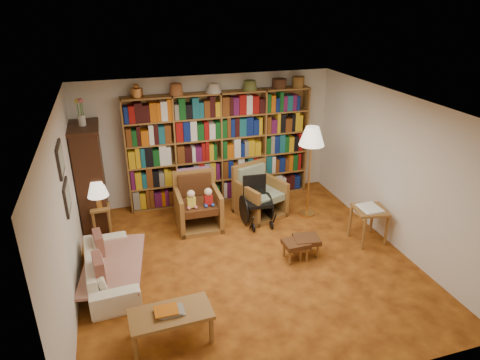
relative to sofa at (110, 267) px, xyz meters
name	(u,v)px	position (x,y,z in m)	size (l,w,h in m)	color
floor	(247,262)	(2.05, -0.12, -0.24)	(5.00, 5.00, 0.00)	#BC661C
ceiling	(248,106)	(2.05, -0.12, 2.26)	(5.00, 5.00, 0.00)	silver
wall_back	(208,139)	(2.05, 2.38, 1.01)	(5.00, 5.00, 0.00)	silver
wall_front	(329,296)	(2.05, -2.62, 1.01)	(5.00, 5.00, 0.00)	silver
wall_left	(65,214)	(-0.45, -0.12, 1.01)	(5.00, 5.00, 0.00)	silver
wall_right	(394,171)	(4.55, -0.12, 1.01)	(5.00, 5.00, 0.00)	silver
bookshelf	(220,144)	(2.25, 2.21, 0.93)	(3.60, 0.30, 2.42)	olive
curio_cabinet	(90,175)	(-0.20, 1.88, 0.71)	(0.50, 0.95, 2.40)	#3B1F10
framed_pictures	(64,178)	(-0.43, 0.18, 1.38)	(0.03, 0.52, 0.97)	black
sofa	(110,267)	(0.00, 0.00, 0.00)	(0.65, 1.66, 0.49)	white
sofa_throw	(113,263)	(0.05, 0.00, 0.06)	(0.82, 1.53, 0.04)	beige
cushion_left	(99,244)	(-0.13, 0.35, 0.21)	(0.12, 0.37, 0.37)	maroon
cushion_right	(99,271)	(-0.13, -0.35, 0.21)	(0.12, 0.39, 0.39)	maroon
side_table_lamp	(101,215)	(-0.10, 1.47, 0.12)	(0.33, 0.33, 0.52)	olive
table_lamp	(97,189)	(-0.10, 1.47, 0.61)	(0.36, 0.36, 0.49)	gold
armchair_leather	(197,204)	(1.57, 1.32, 0.16)	(0.79, 0.84, 0.99)	olive
armchair_sage	(258,195)	(2.78, 1.42, 0.12)	(1.02, 1.02, 0.95)	olive
wheelchair	(256,202)	(2.62, 1.08, 0.16)	(0.50, 0.70, 0.88)	black
floor_lamp	(312,140)	(3.63, 1.05, 1.26)	(0.46, 0.46, 1.74)	gold
side_table_papers	(370,214)	(4.20, -0.12, 0.26)	(0.59, 0.59, 0.64)	olive
footstool_a	(296,245)	(2.81, -0.27, 0.02)	(0.39, 0.34, 0.33)	#503115
footstool_b	(307,241)	(3.01, -0.23, 0.03)	(0.45, 0.40, 0.34)	#503115
coffee_table	(171,316)	(0.67, -1.40, 0.10)	(1.01, 0.54, 0.45)	olive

